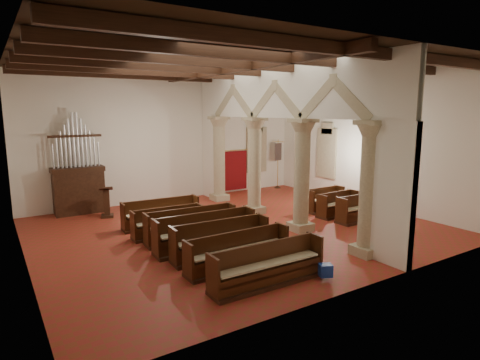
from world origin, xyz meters
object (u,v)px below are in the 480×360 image
at_px(pipe_organ, 78,182).
at_px(aisle_pew_0, 357,213).
at_px(lectern, 107,204).
at_px(nave_pew_0, 268,271).
at_px(processional_banner, 278,173).

distance_m(pipe_organ, aisle_pew_0, 11.60).
distance_m(lectern, nave_pew_0, 8.96).
xyz_separation_m(processional_banner, aisle_pew_0, (-1.69, -7.28, -0.49)).
bearing_deg(lectern, pipe_organ, 137.82).
bearing_deg(aisle_pew_0, pipe_organ, 140.73).
height_order(processional_banner, aisle_pew_0, processional_banner).
distance_m(processional_banner, nave_pew_0, 12.96).
bearing_deg(aisle_pew_0, lectern, 143.57).
bearing_deg(aisle_pew_0, nave_pew_0, -156.61).
bearing_deg(processional_banner, pipe_organ, 162.07).
height_order(lectern, nave_pew_0, lectern).
bearing_deg(pipe_organ, nave_pew_0, -75.90).
height_order(pipe_organ, processional_banner, pipe_organ).
relative_size(pipe_organ, aisle_pew_0, 2.46).
relative_size(pipe_organ, processional_banner, 1.60).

